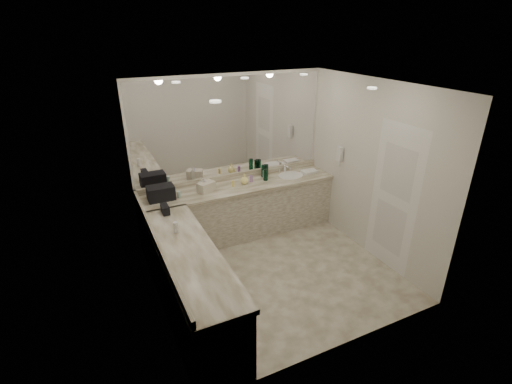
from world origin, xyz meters
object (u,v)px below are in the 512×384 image
black_toiletry_bag (161,193)px  hand_towel (309,171)px  sink (291,176)px  soap_bottle_c (244,179)px  cream_cosmetic_case (206,187)px  soap_bottle_a (202,184)px  soap_bottle_b (205,185)px  wall_phone (340,154)px

black_toiletry_bag → hand_towel: 2.56m
sink → soap_bottle_c: bearing=178.9°
black_toiletry_bag → cream_cosmetic_case: bearing=-0.8°
black_toiletry_bag → soap_bottle_a: size_ratio=1.77×
sink → soap_bottle_b: 1.52m
hand_towel → soap_bottle_c: size_ratio=1.54×
sink → cream_cosmetic_case: (-1.51, -0.00, 0.08)m
soap_bottle_c → soap_bottle_b: bearing=179.8°
sink → wall_phone: wall_phone is taller
black_toiletry_bag → wall_phone: bearing=-10.2°
soap_bottle_b → soap_bottle_c: bearing=-0.2°
sink → soap_bottle_b: bearing=179.3°
cream_cosmetic_case → hand_towel: size_ratio=1.00×
wall_phone → soap_bottle_c: (-1.46, 0.52, -0.37)m
wall_phone → soap_bottle_a: wall_phone is taller
sink → hand_towel: size_ratio=1.70×
cream_cosmetic_case → black_toiletry_bag: bearing=154.5°
black_toiletry_bag → soap_bottle_a: (0.64, 0.04, -0.00)m
black_toiletry_bag → cream_cosmetic_case: (0.69, -0.01, -0.04)m
soap_bottle_b → sink: bearing=-0.7°
sink → cream_cosmetic_case: bearing=-179.8°
sink → soap_bottle_a: bearing=178.2°
soap_bottle_b → soap_bottle_a: bearing=147.5°
sink → soap_bottle_a: (-1.56, 0.05, 0.11)m
black_toiletry_bag → soap_bottle_c: 1.34m
wall_phone → soap_bottle_b: bearing=166.2°
sink → soap_bottle_b: soap_bottle_b is taller
cream_cosmetic_case → soap_bottle_c: 0.65m
wall_phone → soap_bottle_a: bearing=165.8°
black_toiletry_bag → cream_cosmetic_case: 0.69m
sink → soap_bottle_b: size_ratio=2.28×
hand_towel → soap_bottle_a: size_ratio=1.19×
soap_bottle_a → wall_phone: bearing=-14.2°
wall_phone → black_toiletry_bag: wall_phone is taller
wall_phone → soap_bottle_b: wall_phone is taller
hand_towel → soap_bottle_b: 1.88m
soap_bottle_a → cream_cosmetic_case: bearing=-47.1°
wall_phone → black_toiletry_bag: (-2.81, 0.51, -0.34)m
soap_bottle_a → soap_bottle_b: 0.06m
black_toiletry_bag → soap_bottle_c: size_ratio=2.29×
cream_cosmetic_case → soap_bottle_a: 0.08m
cream_cosmetic_case → soap_bottle_c: (0.65, 0.02, 0.01)m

